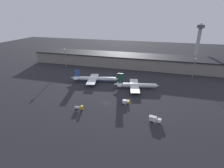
{
  "coord_description": "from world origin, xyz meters",
  "views": [
    {
      "loc": [
        34.29,
        -105.02,
        59.86
      ],
      "look_at": [
        -1.13,
        21.62,
        6.0
      ],
      "focal_mm": 28.0,
      "sensor_mm": 36.0,
      "label": 1
    }
  ],
  "objects_px": {
    "service_vehicle_0": "(79,108)",
    "airplane_1": "(136,85)",
    "service_vehicle_2": "(154,119)",
    "airplane_0": "(94,79)",
    "service_vehicle_1": "(125,102)",
    "control_tower": "(199,39)"
  },
  "relations": [
    {
      "from": "airplane_0",
      "to": "airplane_1",
      "type": "bearing_deg",
      "value": -18.67
    },
    {
      "from": "service_vehicle_0",
      "to": "control_tower",
      "type": "bearing_deg",
      "value": 49.03
    },
    {
      "from": "airplane_1",
      "to": "airplane_0",
      "type": "bearing_deg",
      "value": 161.33
    },
    {
      "from": "airplane_1",
      "to": "service_vehicle_0",
      "type": "height_order",
      "value": "airplane_1"
    },
    {
      "from": "airplane_1",
      "to": "service_vehicle_0",
      "type": "bearing_deg",
      "value": -135.8
    },
    {
      "from": "airplane_0",
      "to": "service_vehicle_1",
      "type": "relative_size",
      "value": 8.37
    },
    {
      "from": "service_vehicle_1",
      "to": "airplane_0",
      "type": "bearing_deg",
      "value": 118.13
    },
    {
      "from": "service_vehicle_0",
      "to": "airplane_1",
      "type": "bearing_deg",
      "value": 45.39
    },
    {
      "from": "airplane_0",
      "to": "service_vehicle_1",
      "type": "xyz_separation_m",
      "value": [
        36.32,
        -33.63,
        -1.46
      ]
    },
    {
      "from": "service_vehicle_0",
      "to": "service_vehicle_1",
      "type": "xyz_separation_m",
      "value": [
        27.77,
        16.54,
        -0.04
      ]
    },
    {
      "from": "airplane_1",
      "to": "service_vehicle_2",
      "type": "bearing_deg",
      "value": -80.41
    },
    {
      "from": "airplane_0",
      "to": "airplane_1",
      "type": "distance_m",
      "value": 39.51
    },
    {
      "from": "service_vehicle_0",
      "to": "control_tower",
      "type": "xyz_separation_m",
      "value": [
        93.5,
        159.32,
        26.34
      ]
    },
    {
      "from": "airplane_1",
      "to": "service_vehicle_1",
      "type": "height_order",
      "value": "airplane_1"
    },
    {
      "from": "service_vehicle_0",
      "to": "service_vehicle_1",
      "type": "bearing_deg",
      "value": 20.21
    },
    {
      "from": "airplane_0",
      "to": "control_tower",
      "type": "bearing_deg",
      "value": 35.17
    },
    {
      "from": "service_vehicle_0",
      "to": "service_vehicle_2",
      "type": "relative_size",
      "value": 0.8
    },
    {
      "from": "service_vehicle_1",
      "to": "control_tower",
      "type": "height_order",
      "value": "control_tower"
    },
    {
      "from": "airplane_1",
      "to": "control_tower",
      "type": "xyz_separation_m",
      "value": [
        62.83,
        113.91,
        25.06
      ]
    },
    {
      "from": "airplane_1",
      "to": "control_tower",
      "type": "height_order",
      "value": "control_tower"
    },
    {
      "from": "airplane_0",
      "to": "airplane_1",
      "type": "relative_size",
      "value": 1.16
    },
    {
      "from": "service_vehicle_2",
      "to": "airplane_0",
      "type": "bearing_deg",
      "value": 149.38
    }
  ]
}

